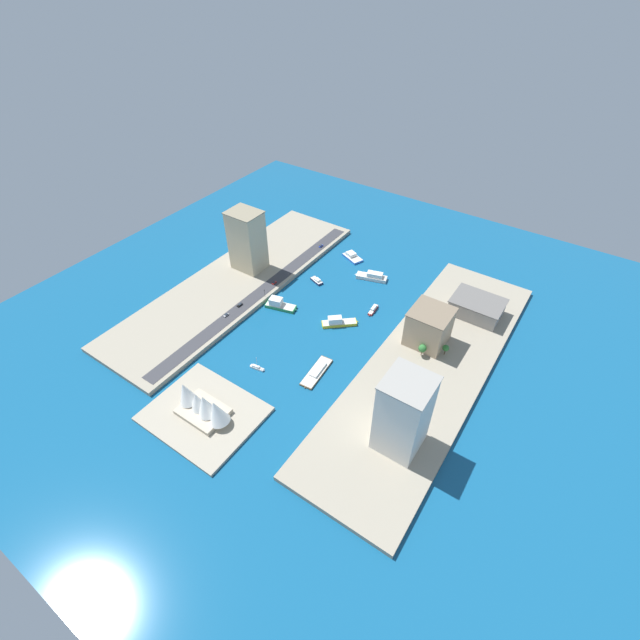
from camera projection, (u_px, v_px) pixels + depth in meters
name	position (u px, v px, depth m)	size (l,w,h in m)	color
ground_plane	(323.00, 321.00, 330.27)	(440.00, 440.00, 0.00)	#145684
quay_west	(429.00, 367.00, 293.48)	(70.00, 240.00, 3.44)	#9E937F
quay_east	(238.00, 281.00, 364.78)	(70.00, 240.00, 3.44)	#9E937F
peninsula_point	(204.00, 414.00, 265.93)	(65.16, 53.94, 2.00)	#A89E89
road_strip	(263.00, 291.00, 352.39)	(10.88, 228.00, 0.15)	#38383D
ferry_yellow_fast	(338.00, 322.00, 325.71)	(23.65, 21.93, 7.12)	yellow
tugboat_red	(373.00, 310.00, 338.08)	(4.34, 14.53, 3.54)	red
catamaran_blue	(352.00, 256.00, 392.39)	(21.26, 16.27, 4.74)	blue
patrol_launch_navy	(317.00, 281.00, 366.19)	(13.58, 8.59, 3.49)	#1E284C
ferry_white_commuter	(372.00, 276.00, 368.45)	(27.63, 14.50, 6.53)	silver
sailboat_small_white	(257.00, 368.00, 293.80)	(11.14, 3.95, 10.90)	white
barge_flat_brown	(317.00, 372.00, 291.13)	(11.19, 30.57, 3.09)	brown
ferry_green_doubledeck	(279.00, 304.00, 340.40)	(25.81, 13.89, 8.00)	#2D8C4C
office_block_beige	(247.00, 241.00, 360.64)	(26.22, 21.55, 50.95)	#C6B793
carpark_squat_concrete	(477.00, 307.00, 327.75)	(36.76, 27.56, 12.31)	gray
hotel_broad_white	(403.00, 414.00, 231.94)	(24.63, 25.34, 50.67)	silver
apartment_midrise_tan	(429.00, 327.00, 300.63)	(26.73, 26.73, 26.84)	tan
sedan_silver	(226.00, 315.00, 328.87)	(1.99, 4.38, 1.55)	black
pickup_red	(274.00, 283.00, 358.70)	(2.05, 4.30, 1.57)	black
hatchback_blue	(321.00, 246.00, 400.37)	(1.82, 4.80, 1.66)	black
suv_black	(240.00, 305.00, 337.74)	(2.12, 5.08, 1.43)	black
traffic_light_waterfront	(264.00, 292.00, 343.92)	(0.36, 0.36, 6.50)	black
opera_landmark	(203.00, 405.00, 259.30)	(39.30, 21.04, 19.31)	#BCAD93
park_tree_cluster	(431.00, 348.00, 295.07)	(17.51, 14.46, 9.24)	brown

